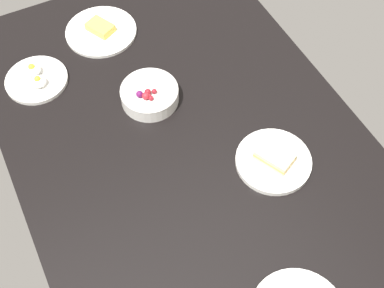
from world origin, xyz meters
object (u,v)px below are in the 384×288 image
object	(u,v)px
plate_sandwich	(274,160)
bowl_berries	(150,94)
plate_eggs	(36,79)
plate_cheese	(101,31)

from	to	relation	value
plate_sandwich	bowl_berries	world-z (taller)	bowl_berries
plate_eggs	bowl_berries	bearing A→B (deg)	51.41
plate_sandwich	plate_cheese	xyz separation A→B (cm)	(-66.67, -23.41, -0.48)
bowl_berries	plate_cheese	distance (cm)	32.44
plate_sandwich	plate_cheese	size ratio (longest dim) A/B	0.90
plate_eggs	plate_sandwich	world-z (taller)	same
plate_sandwich	bowl_berries	bearing A→B (deg)	-148.99
bowl_berries	plate_cheese	size ratio (longest dim) A/B	0.74
plate_eggs	bowl_berries	distance (cm)	34.93
plate_sandwich	plate_cheese	distance (cm)	70.66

